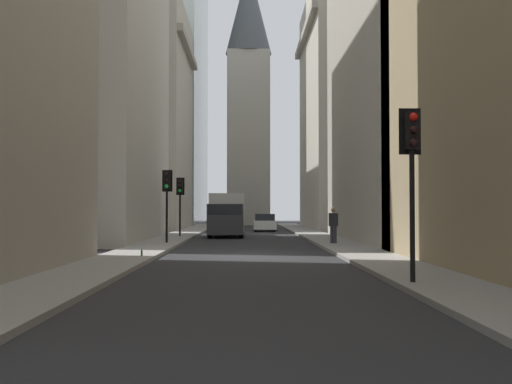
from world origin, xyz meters
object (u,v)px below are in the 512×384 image
sedan_white (265,223)px  traffic_light_midblock (167,189)px  pedestrian (333,224)px  delivery_truck (227,214)px  traffic_light_far_junction (180,193)px  discarded_bottle (142,253)px  traffic_light_foreground (412,153)px

sedan_white → traffic_light_midblock: traffic_light_midblock is taller
sedan_white → pedestrian: pedestrian is taller
delivery_truck → traffic_light_midblock: 9.86m
traffic_light_far_junction → discarded_bottle: size_ratio=13.60×
pedestrian → traffic_light_foreground: bearing=178.4°
sedan_white → traffic_light_midblock: 19.73m
traffic_light_foreground → discarded_bottle: size_ratio=15.15×
delivery_truck → sedan_white: size_ratio=1.50×
pedestrian → discarded_bottle: bearing=133.7°
traffic_light_midblock → discarded_bottle: size_ratio=13.61×
sedan_white → traffic_light_far_junction: bearing=153.8°
traffic_light_far_junction → pedestrian: 11.77m
delivery_truck → discarded_bottle: delivery_truck is taller
traffic_light_far_junction → traffic_light_midblock: bearing=-178.8°
sedan_white → pedestrian: bearing=-171.8°
pedestrian → sedan_white: bearing=8.2°
delivery_truck → traffic_light_midblock: traffic_light_midblock is taller
sedan_white → discarded_bottle: (-27.22, 5.28, -0.42)m
traffic_light_far_junction → discarded_bottle: 15.92m
traffic_light_midblock → traffic_light_far_junction: (7.30, 0.16, -0.00)m
delivery_truck → traffic_light_foreground: 26.10m
delivery_truck → pedestrian: bearing=-150.8°
traffic_light_far_junction → discarded_bottle: traffic_light_far_junction is taller
traffic_light_foreground → pedestrian: bearing=-1.6°
traffic_light_midblock → pedestrian: (-0.66, -8.34, -1.74)m
traffic_light_foreground → traffic_light_midblock: size_ratio=1.11×
delivery_truck → traffic_light_foreground: size_ratio=1.58×
sedan_white → discarded_bottle: sedan_white is taller
traffic_light_midblock → discarded_bottle: (-8.41, -0.24, -2.59)m
sedan_white → traffic_light_far_junction: size_ratio=1.17×
traffic_light_far_junction → delivery_truck: bearing=-54.1°
delivery_truck → discarded_bottle: bearing=172.1°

